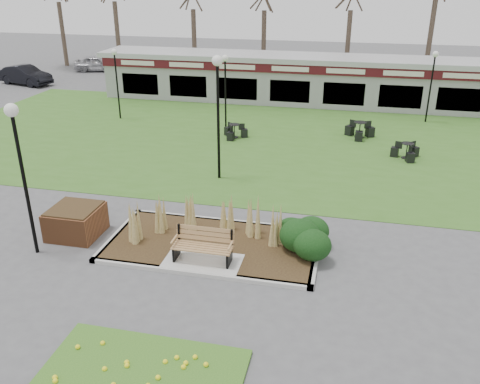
% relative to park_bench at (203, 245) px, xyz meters
% --- Properties ---
extents(ground, '(100.00, 100.00, 0.00)m').
position_rel_park_bench_xyz_m(ground, '(0.00, -0.25, -0.59)').
color(ground, '#515154').
rests_on(ground, ground).
extents(lawn, '(34.00, 16.00, 0.02)m').
position_rel_park_bench_xyz_m(lawn, '(0.00, 11.75, -0.58)').
color(lawn, '#396821').
rests_on(lawn, ground).
extents(flower_bed, '(4.20, 3.00, 0.16)m').
position_rel_park_bench_xyz_m(flower_bed, '(0.00, -4.85, -0.52)').
color(flower_bed, '#30631C').
rests_on(flower_bed, ground).
extents(planting_bed, '(6.75, 3.40, 1.27)m').
position_rel_park_bench_xyz_m(planting_bed, '(1.27, 1.10, -0.22)').
color(planting_bed, black).
rests_on(planting_bed, ground).
extents(park_bench, '(1.70, 0.66, 0.93)m').
position_rel_park_bench_xyz_m(park_bench, '(0.00, 0.00, 0.00)').
color(park_bench, tan).
rests_on(park_bench, ground).
extents(brick_planter, '(1.50, 1.50, 0.95)m').
position_rel_park_bench_xyz_m(brick_planter, '(-4.40, 0.75, -0.11)').
color(brick_planter, brown).
rests_on(brick_planter, ground).
extents(food_pavilion, '(24.60, 3.40, 2.90)m').
position_rel_park_bench_xyz_m(food_pavilion, '(0.00, 19.71, 0.89)').
color(food_pavilion, '#98989B').
rests_on(food_pavilion, ground).
extents(lamp_post_near_left, '(0.37, 0.37, 4.50)m').
position_rel_park_bench_xyz_m(lamp_post_near_left, '(-5.02, -0.51, 2.69)').
color(lamp_post_near_left, black).
rests_on(lamp_post_near_left, ground).
extents(lamp_post_mid_left, '(0.32, 0.32, 3.91)m').
position_rel_park_bench_xyz_m(lamp_post_mid_left, '(-2.51, 12.53, 2.26)').
color(lamp_post_mid_left, black).
rests_on(lamp_post_mid_left, ground).
extents(lamp_post_mid_right, '(0.40, 0.40, 4.85)m').
position_rel_park_bench_xyz_m(lamp_post_mid_right, '(-1.23, 6.34, 2.95)').
color(lamp_post_mid_right, black).
rests_on(lamp_post_mid_right, ground).
extents(lamp_post_far_right, '(0.32, 0.32, 3.82)m').
position_rel_park_bench_xyz_m(lamp_post_far_right, '(7.76, 16.75, 2.20)').
color(lamp_post_far_right, black).
rests_on(lamp_post_far_right, ground).
extents(lamp_post_far_left, '(0.32, 0.32, 3.83)m').
position_rel_park_bench_xyz_m(lamp_post_far_left, '(-8.95, 13.72, 2.20)').
color(lamp_post_far_left, black).
rests_on(lamp_post_far_left, ground).
extents(bistro_set_a, '(1.27, 1.20, 0.68)m').
position_rel_park_bench_xyz_m(bistro_set_a, '(-1.85, 11.65, -0.34)').
color(bistro_set_a, black).
rests_on(bistro_set_a, ground).
extents(bistro_set_b, '(1.49, 1.32, 0.79)m').
position_rel_park_bench_xyz_m(bistro_set_b, '(4.22, 13.04, -0.30)').
color(bistro_set_b, black).
rests_on(bistro_set_b, ground).
extents(bistro_set_d, '(1.27, 1.27, 0.70)m').
position_rel_park_bench_xyz_m(bistro_set_d, '(6.28, 10.39, -0.34)').
color(bistro_set_d, black).
rests_on(bistro_set_d, ground).
extents(car_silver, '(3.94, 2.26, 1.26)m').
position_rel_park_bench_xyz_m(car_silver, '(-16.97, 26.75, 0.04)').
color(car_silver, '#B1B1B6').
rests_on(car_silver, ground).
extents(car_black, '(4.38, 2.46, 1.37)m').
position_rel_park_bench_xyz_m(car_black, '(-19.60, 20.75, 0.09)').
color(car_black, black).
rests_on(car_black, ground).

